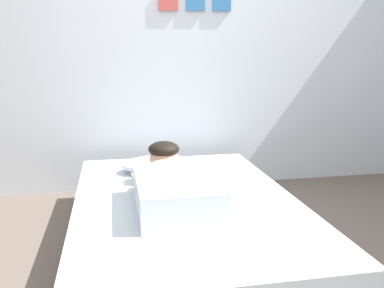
# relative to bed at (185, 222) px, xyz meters

# --- Properties ---
(ground_plane) EXTENTS (12.72, 12.72, 0.00)m
(ground_plane) POSITION_rel_bed_xyz_m (0.29, -0.45, -0.15)
(ground_plane) COLOR #66564C
(back_wall) EXTENTS (4.36, 0.12, 2.50)m
(back_wall) POSITION_rel_bed_xyz_m (0.29, 1.21, 1.10)
(back_wall) COLOR silver
(back_wall) RESTS_ON ground
(bed) EXTENTS (1.30, 2.02, 0.31)m
(bed) POSITION_rel_bed_xyz_m (0.00, 0.00, 0.00)
(bed) COLOR gray
(bed) RESTS_ON ground
(pillow) EXTENTS (0.52, 0.32, 0.11)m
(pillow) POSITION_rel_bed_xyz_m (-0.09, 0.57, 0.21)
(pillow) COLOR silver
(pillow) RESTS_ON bed
(person_lying) EXTENTS (0.43, 0.92, 0.27)m
(person_lying) POSITION_rel_bed_xyz_m (-0.08, -0.04, 0.26)
(person_lying) COLOR silver
(person_lying) RESTS_ON bed
(coffee_cup) EXTENTS (0.12, 0.09, 0.07)m
(coffee_cup) POSITION_rel_bed_xyz_m (0.13, 0.46, 0.20)
(coffee_cup) COLOR teal
(coffee_cup) RESTS_ON bed
(cell_phone) EXTENTS (0.07, 0.14, 0.01)m
(cell_phone) POSITION_rel_bed_xyz_m (0.06, -0.20, 0.16)
(cell_phone) COLOR black
(cell_phone) RESTS_ON bed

